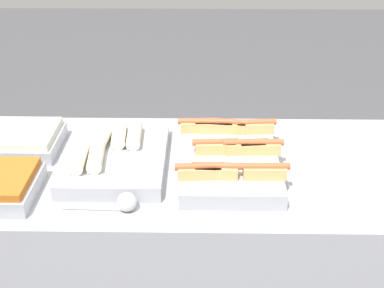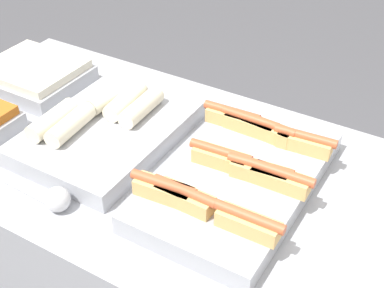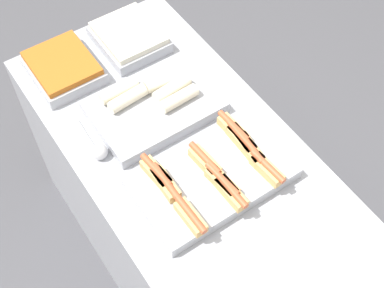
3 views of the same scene
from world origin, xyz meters
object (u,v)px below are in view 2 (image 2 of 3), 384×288
Objects in this scene: tray_hotdogs at (239,175)px; tray_side_back at (34,75)px; serving_spoon_near at (55,199)px; tray_wraps at (107,127)px.

tray_hotdogs reaches higher than tray_side_back.
tray_hotdogs reaches higher than serving_spoon_near.
tray_wraps is (-0.38, -0.00, -0.00)m from tray_hotdogs.
tray_wraps reaches higher than tray_side_back.
tray_wraps is at bearing -179.86° from tray_hotdogs.
tray_side_back is at bearing 172.18° from tray_hotdogs.
tray_wraps is at bearing 103.41° from serving_spoon_near.
tray_side_back is (-0.73, 0.10, -0.00)m from tray_hotdogs.
tray_wraps is 1.59× the size of tray_side_back.
tray_hotdogs is 0.38m from tray_wraps.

